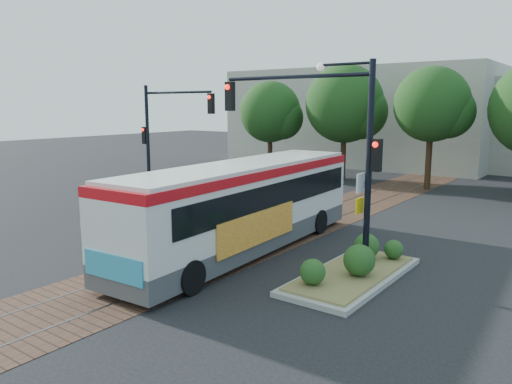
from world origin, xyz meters
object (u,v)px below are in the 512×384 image
at_px(traffic_island, 354,267).
at_px(signal_pole_main, 330,134).
at_px(signal_pole_left, 162,127).
at_px(parked_car, 276,175).
at_px(officer, 142,196).
at_px(city_bus, 244,203).

xyz_separation_m(traffic_island, signal_pole_main, (-0.96, 0.09, 3.83)).
bearing_deg(signal_pole_left, signal_pole_main, -21.45).
bearing_deg(signal_pole_left, parked_car, 78.67).
bearing_deg(officer, parked_car, -119.01).
bearing_deg(signal_pole_main, signal_pole_left, 158.55).
bearing_deg(traffic_island, officer, 168.62).
xyz_separation_m(city_bus, signal_pole_main, (3.32, -0.17, 2.46)).
xyz_separation_m(signal_pole_main, officer, (-11.11, 2.34, -3.38)).
distance_m(city_bus, officer, 8.14).
bearing_deg(signal_pole_main, parked_car, 129.57).
height_order(signal_pole_left, officer, signal_pole_left).
bearing_deg(city_bus, traffic_island, -6.76).
height_order(city_bus, officer, city_bus).
relative_size(signal_pole_left, parked_car, 1.32).
distance_m(signal_pole_left, officer, 4.11).
height_order(traffic_island, signal_pole_main, signal_pole_main).
relative_size(signal_pole_main, officer, 3.86).
distance_m(traffic_island, officer, 12.32).
bearing_deg(signal_pole_main, city_bus, 177.04).
relative_size(traffic_island, officer, 3.35).
distance_m(traffic_island, signal_pole_main, 3.95).
xyz_separation_m(city_bus, parked_car, (-7.30, 12.68, -1.04)).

